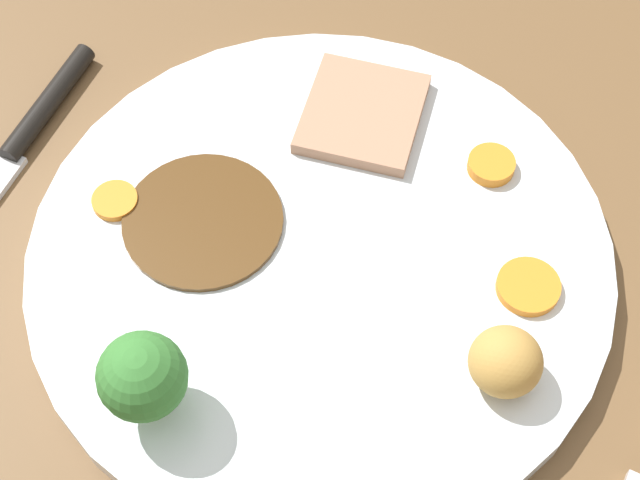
{
  "coord_description": "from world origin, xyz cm",
  "views": [
    {
      "loc": [
        -10.14,
        26.79,
        47.11
      ],
      "look_at": [
        -0.92,
        2.99,
        6.0
      ],
      "focal_mm": 54.43,
      "sensor_mm": 36.0,
      "label": 1
    }
  ],
  "objects": [
    {
      "name": "dining_table",
      "position": [
        0.0,
        0.0,
        1.8
      ],
      "size": [
        120.0,
        84.0,
        3.6
      ],
      "primitive_type": "cube",
      "color": "brown",
      "rests_on": "ground"
    },
    {
      "name": "dinner_plate",
      "position": [
        -0.92,
        2.99,
        4.3
      ],
      "size": [
        29.93,
        29.93,
        1.4
      ],
      "primitive_type": "cylinder",
      "color": "white",
      "rests_on": "dining_table"
    },
    {
      "name": "gravy_pool",
      "position": [
        5.35,
        3.57,
        5.15
      ],
      "size": [
        8.35,
        8.35,
        0.3
      ],
      "primitive_type": "cylinder",
      "color": "#563819",
      "rests_on": "dinner_plate"
    },
    {
      "name": "meat_slice_main",
      "position": [
        -0.13,
        -5.87,
        5.4
      ],
      "size": [
        6.88,
        7.41,
        0.8
      ],
      "primitive_type": "cube",
      "rotation": [
        0.0,
        0.0,
        4.81
      ],
      "color": "tan",
      "rests_on": "dinner_plate"
    },
    {
      "name": "roast_potato_left",
      "position": [
        -11.33,
        6.36,
        6.55
      ],
      "size": [
        4.86,
        4.86,
        3.11
      ],
      "primitive_type": "ellipsoid",
      "rotation": [
        0.0,
        0.0,
        2.4
      ],
      "color": "#BC8C42",
      "rests_on": "dinner_plate"
    },
    {
      "name": "carrot_coin_front",
      "position": [
        -7.58,
        -5.1,
        5.34
      ],
      "size": [
        2.53,
        2.53,
        0.67
      ],
      "primitive_type": "cylinder",
      "color": "orange",
      "rests_on": "dinner_plate"
    },
    {
      "name": "carrot_coin_back",
      "position": [
        10.13,
        4.15,
        5.21
      ],
      "size": [
        2.4,
        2.4,
        0.42
      ],
      "primitive_type": "cylinder",
      "color": "orange",
      "rests_on": "dinner_plate"
    },
    {
      "name": "carrot_coin_side",
      "position": [
        -11.33,
        1.37,
        5.26
      ],
      "size": [
        3.18,
        3.18,
        0.51
      ],
      "primitive_type": "cylinder",
      "color": "orange",
      "rests_on": "dinner_plate"
    },
    {
      "name": "broccoli_floret",
      "position": [
        3.31,
        13.55,
        7.97
      ],
      "size": [
        4.05,
        4.05,
        5.13
      ],
      "color": "#8CB766",
      "rests_on": "dinner_plate"
    },
    {
      "name": "knife",
      "position": [
        17.46,
        2.24,
        4.05
      ],
      "size": [
        2.09,
        18.54,
        1.2
      ],
      "rotation": [
        0.0,
        0.0,
        1.54
      ],
      "color": "black",
      "rests_on": "dining_table"
    }
  ]
}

